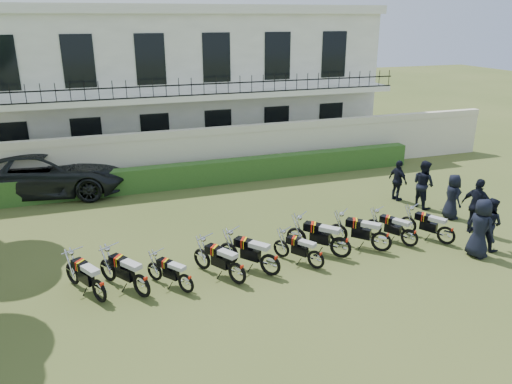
% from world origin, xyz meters
% --- Properties ---
extents(ground, '(100.00, 100.00, 0.00)m').
position_xyz_m(ground, '(0.00, 0.00, 0.00)').
color(ground, '#3F4E1F').
rests_on(ground, ground).
extents(perimeter_wall, '(30.00, 0.35, 2.30)m').
position_xyz_m(perimeter_wall, '(0.00, 8.00, 1.17)').
color(perimeter_wall, beige).
rests_on(perimeter_wall, ground).
extents(hedge, '(18.00, 0.60, 1.00)m').
position_xyz_m(hedge, '(1.00, 7.20, 0.50)').
color(hedge, '#244A1A').
rests_on(hedge, ground).
extents(building, '(20.40, 9.60, 7.40)m').
position_xyz_m(building, '(0.00, 13.96, 3.71)').
color(building, white).
rests_on(building, ground).
extents(motorcycle_0, '(1.03, 1.77, 1.07)m').
position_xyz_m(motorcycle_0, '(-4.63, -1.15, 0.49)').
color(motorcycle_0, black).
rests_on(motorcycle_0, ground).
extents(motorcycle_1, '(1.20, 1.74, 1.10)m').
position_xyz_m(motorcycle_1, '(-3.59, -1.26, 0.51)').
color(motorcycle_1, black).
rests_on(motorcycle_1, ground).
extents(motorcycle_2, '(1.06, 1.41, 0.92)m').
position_xyz_m(motorcycle_2, '(-2.47, -1.42, 0.42)').
color(motorcycle_2, black).
rests_on(motorcycle_2, ground).
extents(motorcycle_3, '(1.11, 1.73, 1.07)m').
position_xyz_m(motorcycle_3, '(-1.07, -1.42, 0.49)').
color(motorcycle_3, black).
rests_on(motorcycle_3, ground).
extents(motorcycle_4, '(1.38, 1.66, 1.12)m').
position_xyz_m(motorcycle_4, '(-0.06, -1.28, 0.52)').
color(motorcycle_4, black).
rests_on(motorcycle_4, ground).
extents(motorcycle_5, '(1.05, 1.50, 0.96)m').
position_xyz_m(motorcycle_5, '(1.33, -1.32, 0.44)').
color(motorcycle_5, black).
rests_on(motorcycle_5, ground).
extents(motorcycle_6, '(1.50, 1.64, 1.16)m').
position_xyz_m(motorcycle_6, '(2.31, -0.95, 0.53)').
color(motorcycle_6, black).
rests_on(motorcycle_6, ground).
extents(motorcycle_7, '(1.47, 1.55, 1.11)m').
position_xyz_m(motorcycle_7, '(3.70, -0.98, 0.51)').
color(motorcycle_7, black).
rests_on(motorcycle_7, ground).
extents(motorcycle_8, '(1.00, 1.63, 1.00)m').
position_xyz_m(motorcycle_8, '(4.74, -0.96, 0.46)').
color(motorcycle_8, black).
rests_on(motorcycle_8, ground).
extents(motorcycle_9, '(1.02, 1.68, 1.03)m').
position_xyz_m(motorcycle_9, '(5.94, -1.20, 0.47)').
color(motorcycle_9, black).
rests_on(motorcycle_9, ground).
extents(suv, '(6.88, 3.96, 1.81)m').
position_xyz_m(suv, '(-6.27, 8.15, 0.90)').
color(suv, black).
rests_on(suv, ground).
extents(officer_0, '(0.73, 0.98, 1.84)m').
position_xyz_m(officer_0, '(6.31, -2.16, 0.92)').
color(officer_0, black).
rests_on(officer_0, ground).
extents(officer_1, '(0.79, 0.93, 1.68)m').
position_xyz_m(officer_1, '(6.97, -1.81, 0.84)').
color(officer_1, black).
rests_on(officer_1, ground).
extents(officer_2, '(0.80, 1.20, 1.89)m').
position_xyz_m(officer_2, '(7.48, -0.72, 0.95)').
color(officer_2, black).
rests_on(officer_2, ground).
extents(officer_3, '(0.62, 0.86, 1.64)m').
position_xyz_m(officer_3, '(7.59, 0.61, 0.82)').
color(officer_3, black).
rests_on(officer_3, ground).
extents(officer_4, '(0.81, 0.98, 1.83)m').
position_xyz_m(officer_4, '(7.30, 1.89, 0.91)').
color(officer_4, black).
rests_on(officer_4, ground).
extents(officer_5, '(0.52, 1.00, 1.63)m').
position_xyz_m(officer_5, '(6.83, 2.83, 0.81)').
color(officer_5, black).
rests_on(officer_5, ground).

